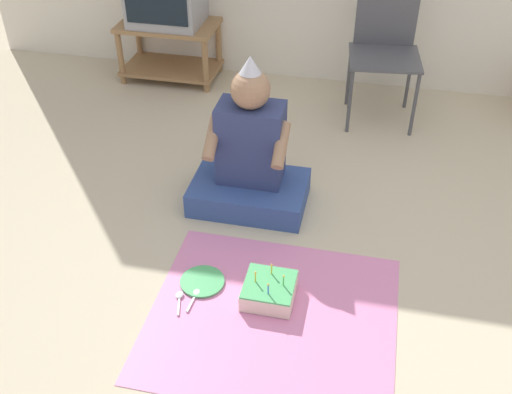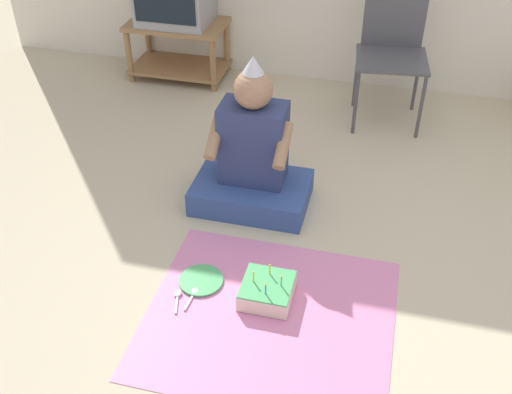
% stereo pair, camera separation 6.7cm
% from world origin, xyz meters
% --- Properties ---
extents(ground_plane, '(16.00, 16.00, 0.00)m').
position_xyz_m(ground_plane, '(0.00, 0.00, 0.00)').
color(ground_plane, beige).
extents(tv_stand, '(0.72, 0.42, 0.43)m').
position_xyz_m(tv_stand, '(-1.69, 2.01, 0.25)').
color(tv_stand, '#997047').
rests_on(tv_stand, ground_plane).
extents(folding_chair, '(0.49, 0.47, 0.92)m').
position_xyz_m(folding_chair, '(-0.12, 1.78, 0.52)').
color(folding_chair, '#4C4C51').
rests_on(folding_chair, ground_plane).
extents(person_seated, '(0.62, 0.42, 0.85)m').
position_xyz_m(person_seated, '(-0.75, 0.60, 0.27)').
color(person_seated, '#334C8C').
rests_on(person_seated, ground_plane).
extents(party_cloth, '(1.09, 0.98, 0.01)m').
position_xyz_m(party_cloth, '(-0.46, -0.21, 0.00)').
color(party_cloth, pink).
rests_on(party_cloth, ground_plane).
extents(birthday_cake, '(0.23, 0.23, 0.15)m').
position_xyz_m(birthday_cake, '(-0.50, -0.10, 0.05)').
color(birthday_cake, '#F4E0C6').
rests_on(birthday_cake, party_cloth).
extents(paper_plate, '(0.21, 0.21, 0.01)m').
position_xyz_m(paper_plate, '(-0.83, -0.08, 0.01)').
color(paper_plate, '#4CB266').
rests_on(paper_plate, party_cloth).
extents(plastic_spoon_near, '(0.04, 0.15, 0.01)m').
position_xyz_m(plastic_spoon_near, '(-0.83, -0.17, 0.01)').
color(plastic_spoon_near, white).
rests_on(plastic_spoon_near, party_cloth).
extents(plastic_spoon_far, '(0.05, 0.14, 0.01)m').
position_xyz_m(plastic_spoon_far, '(-0.90, -0.20, 0.01)').
color(plastic_spoon_far, white).
rests_on(plastic_spoon_far, party_cloth).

